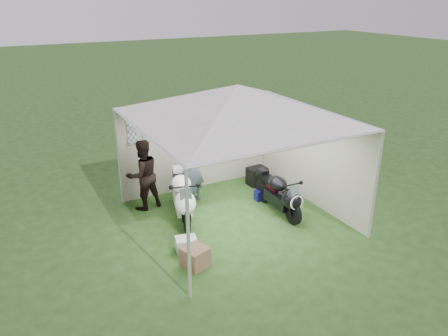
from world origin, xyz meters
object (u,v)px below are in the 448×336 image
at_px(motorcycle_black, 280,194).
at_px(paddock_stand, 262,195).
at_px(person_dark_jacket, 143,175).
at_px(crate_0, 186,244).
at_px(equipment_box, 257,176).
at_px(person_blue_jacket, 193,166).
at_px(crate_1, 195,257).
at_px(canopy_tent, 237,105).
at_px(motorcycle_white, 183,196).

relative_size(motorcycle_black, paddock_stand, 5.42).
height_order(person_dark_jacket, crate_0, person_dark_jacket).
xyz_separation_m(equipment_box, crate_0, (-2.90, -2.05, -0.10)).
distance_m(person_dark_jacket, person_blue_jacket, 1.17).
xyz_separation_m(person_dark_jacket, crate_1, (0.07, -2.71, -0.64)).
xyz_separation_m(paddock_stand, equipment_box, (0.38, 0.82, 0.11)).
bearing_deg(person_dark_jacket, paddock_stand, 150.19).
bearing_deg(person_dark_jacket, canopy_tent, 127.46).
distance_m(motorcycle_white, crate_1, 1.92).
relative_size(motorcycle_black, crate_1, 4.31).
bearing_deg(motorcycle_white, crate_0, -94.80).
relative_size(person_dark_jacket, person_blue_jacket, 0.88).
bearing_deg(equipment_box, paddock_stand, -114.57).
height_order(equipment_box, crate_0, equipment_box).
bearing_deg(motorcycle_black, equipment_box, 78.28).
height_order(canopy_tent, person_dark_jacket, canopy_tent).
relative_size(equipment_box, crate_1, 1.13).
height_order(canopy_tent, motorcycle_black, canopy_tent).
xyz_separation_m(canopy_tent, person_blue_jacket, (-0.50, 1.16, -1.63)).
relative_size(motorcycle_white, crate_1, 4.66).
bearing_deg(person_dark_jacket, crate_0, 82.70).
relative_size(motorcycle_white, crate_0, 4.85).
relative_size(motorcycle_white, paddock_stand, 5.87).
bearing_deg(person_dark_jacket, equipment_box, 167.52).
xyz_separation_m(canopy_tent, motorcycle_black, (1.00, -0.28, -2.08)).
xyz_separation_m(motorcycle_black, crate_1, (-2.55, -0.98, -0.31)).
relative_size(person_blue_jacket, crate_0, 4.69).
bearing_deg(person_blue_jacket, motorcycle_black, 90.18).
height_order(paddock_stand, person_blue_jacket, person_blue_jacket).
relative_size(person_blue_jacket, equipment_box, 3.98).
distance_m(motorcycle_black, crate_0, 2.55).
height_order(motorcycle_white, equipment_box, motorcycle_white).
relative_size(canopy_tent, person_dark_jacket, 3.41).
distance_m(equipment_box, crate_0, 3.55).
bearing_deg(crate_0, motorcycle_black, 9.30).
distance_m(motorcycle_white, person_blue_jacket, 0.90).
xyz_separation_m(canopy_tent, motorcycle_white, (-1.03, 0.55, -2.03)).
bearing_deg(crate_1, person_blue_jacket, 66.46).
height_order(canopy_tent, crate_0, canopy_tent).
xyz_separation_m(motorcycle_white, crate_1, (-0.52, -1.81, -0.36)).
bearing_deg(canopy_tent, paddock_stand, 27.32).
distance_m(person_blue_jacket, equipment_box, 2.04).
relative_size(motorcycle_black, person_blue_jacket, 0.95).
distance_m(canopy_tent, paddock_stand, 2.71).
xyz_separation_m(paddock_stand, crate_1, (-2.58, -1.79, 0.06)).
relative_size(paddock_stand, crate_1, 0.80).
bearing_deg(motorcycle_white, paddock_stand, 15.38).
bearing_deg(canopy_tent, crate_0, -155.17).
distance_m(motorcycle_white, motorcycle_black, 2.19).
bearing_deg(crate_0, person_blue_jacket, 61.68).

